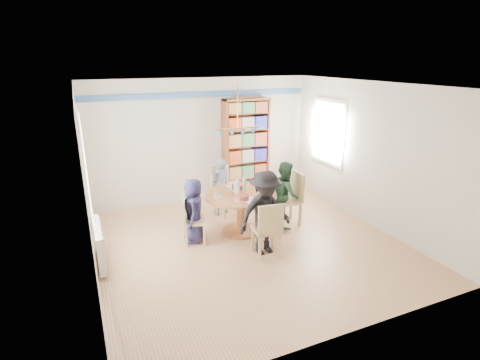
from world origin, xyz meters
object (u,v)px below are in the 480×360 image
person_left (194,211)px  bookshelf (246,149)px  person_near (265,213)px  chair_right (292,196)px  chair_near (268,227)px  chair_far (223,188)px  dining_table (241,204)px  chair_left (190,218)px  person_right (285,194)px  person_far (221,187)px  radiator (99,244)px

person_left → bookshelf: (1.83, 1.86, 0.53)m
person_near → chair_right: bearing=35.8°
chair_near → person_left: bearing=132.7°
chair_far → bookshelf: size_ratio=0.44×
dining_table → chair_right: chair_right is taller
dining_table → person_near: person_near is taller
chair_left → person_right: 1.88m
person_right → person_near: (-0.85, -0.82, 0.07)m
person_far → bookshelf: size_ratio=0.53×
chair_left → chair_far: chair_far is taller
person_left → person_right: bearing=104.1°
chair_right → person_near: bearing=-140.0°
chair_right → chair_far: size_ratio=1.05×
chair_near → person_right: bearing=48.2°
chair_far → bookshelf: bearing=44.0°
chair_left → person_left: size_ratio=0.74×
chair_near → person_far: bearing=92.3°
person_left → person_far: person_far is taller
person_far → person_near: bearing=74.9°
bookshelf → chair_near: bearing=-107.4°
person_right → dining_table: bearing=104.2°
person_left → bookshelf: bearing=151.2°
dining_table → chair_near: chair_near is taller
chair_right → bookshelf: bearing=93.6°
chair_left → radiator: bearing=-174.3°
radiator → chair_right: size_ratio=0.97×
dining_table → person_right: bearing=-3.1°
radiator → person_right: (3.37, 0.13, 0.29)m
chair_left → chair_far: bearing=45.3°
radiator → person_right: bearing=2.3°
radiator → person_far: size_ratio=0.84×
chair_near → person_left: size_ratio=0.82×
chair_left → person_near: 1.34m
bookshelf → chair_left: bearing=-135.3°
dining_table → person_right: 0.90m
dining_table → chair_far: size_ratio=1.32×
chair_near → person_near: size_ratio=0.67×
chair_left → chair_near: size_ratio=0.90×
chair_right → person_left: (-1.94, 0.03, 0.01)m
chair_right → person_left: bearing=179.2°
dining_table → person_far: (-0.04, 0.94, 0.04)m
radiator → person_near: size_ratio=0.71×
dining_table → bookshelf: 2.15m
person_left → person_far: bearing=153.4°
dining_table → person_left: bearing=179.9°
chair_far → chair_near: 1.99m
dining_table → chair_near: bearing=-87.8°
person_far → chair_left: bearing=28.2°
dining_table → person_near: size_ratio=0.92×
chair_far → person_right: size_ratio=0.78×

